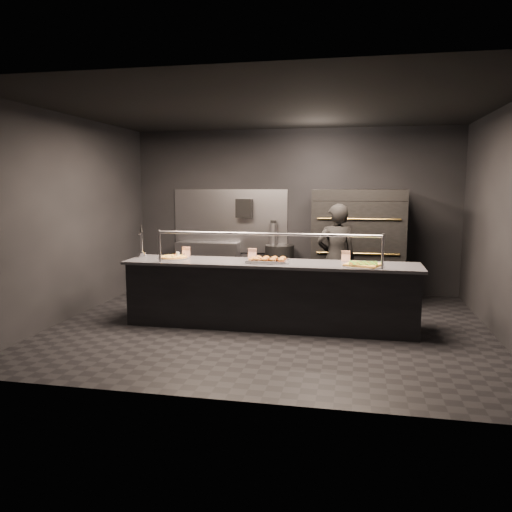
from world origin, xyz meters
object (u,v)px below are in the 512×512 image
(pizza_oven, at_px, (358,245))
(worker, at_px, (336,259))
(slider_tray_b, at_px, (270,260))
(round_pizza, at_px, (173,257))
(prep_shelf, at_px, (208,266))
(fire_extinguisher, at_px, (273,235))
(slider_tray_a, at_px, (262,260))
(towel_dispenser, at_px, (244,208))
(trash_bin, at_px, (280,269))
(beer_tap, at_px, (142,248))
(service_counter, at_px, (270,294))
(square_pizza, at_px, (363,265))

(pizza_oven, relative_size, worker, 1.12)
(slider_tray_b, bearing_deg, round_pizza, 175.24)
(prep_shelf, relative_size, fire_extinguisher, 2.38)
(pizza_oven, height_order, slider_tray_a, pizza_oven)
(round_pizza, bearing_deg, pizza_oven, 34.48)
(fire_extinguisher, distance_m, round_pizza, 2.57)
(pizza_oven, relative_size, towel_dispenser, 5.46)
(trash_bin, bearing_deg, round_pizza, -120.29)
(beer_tap, relative_size, round_pizza, 1.08)
(worker, bearing_deg, fire_extinguisher, -66.32)
(towel_dispenser, distance_m, worker, 2.36)
(round_pizza, bearing_deg, fire_extinguisher, 64.63)
(round_pizza, bearing_deg, beer_tap, 177.11)
(service_counter, xyz_separation_m, worker, (0.87, 0.99, 0.39))
(pizza_oven, bearing_deg, beer_tap, -150.33)
(beer_tap, height_order, worker, worker)
(service_counter, distance_m, beer_tap, 2.04)
(pizza_oven, bearing_deg, service_counter, -122.27)
(slider_tray_a, distance_m, trash_bin, 2.31)
(slider_tray_a, bearing_deg, round_pizza, 175.12)
(worker, bearing_deg, prep_shelf, -45.49)
(square_pizza, relative_size, trash_bin, 0.61)
(towel_dispenser, bearing_deg, beer_tap, -114.68)
(prep_shelf, relative_size, towel_dispenser, 3.43)
(prep_shelf, distance_m, slider_tray_b, 2.90)
(towel_dispenser, distance_m, fire_extinguisher, 0.74)
(slider_tray_a, bearing_deg, prep_shelf, 122.49)
(trash_bin, bearing_deg, towel_dispenser, 166.35)
(round_pizza, height_order, worker, worker)
(slider_tray_b, height_order, trash_bin, slider_tray_b)
(slider_tray_b, xyz_separation_m, square_pizza, (1.27, -0.07, -0.01))
(square_pizza, height_order, worker, worker)
(pizza_oven, xyz_separation_m, worker, (-0.33, -0.91, -0.12))
(round_pizza, relative_size, square_pizza, 0.85)
(trash_bin, bearing_deg, worker, -48.93)
(service_counter, xyz_separation_m, square_pizza, (1.27, -0.11, 0.47))
(worker, bearing_deg, slider_tray_a, 29.45)
(beer_tap, bearing_deg, service_counter, -3.11)
(prep_shelf, xyz_separation_m, fire_extinguisher, (1.25, 0.08, 0.61))
(towel_dispenser, xyz_separation_m, beer_tap, (-1.05, -2.28, -0.49))
(round_pizza, relative_size, slider_tray_a, 1.06)
(square_pizza, bearing_deg, fire_extinguisher, 122.74)
(square_pizza, bearing_deg, slider_tray_a, 176.73)
(trash_bin, bearing_deg, square_pizza, -57.86)
(fire_extinguisher, bearing_deg, prep_shelf, -176.34)
(service_counter, bearing_deg, pizza_oven, 57.73)
(service_counter, distance_m, square_pizza, 1.36)
(fire_extinguisher, height_order, slider_tray_a, fire_extinguisher)
(towel_dispenser, bearing_deg, slider_tray_b, -69.69)
(beer_tap, bearing_deg, fire_extinguisher, 55.11)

